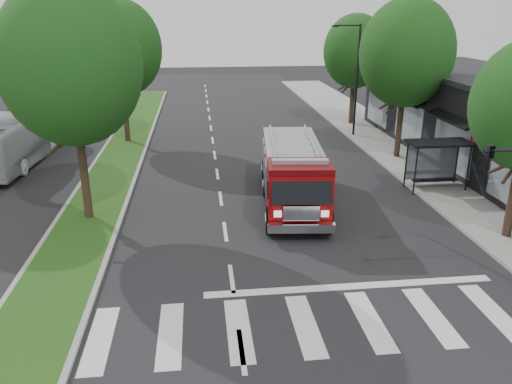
# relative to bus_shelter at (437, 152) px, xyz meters

# --- Properties ---
(ground) EXTENTS (140.00, 140.00, 0.00)m
(ground) POSITION_rel_bus_shelter_xyz_m (-11.20, -8.15, -2.04)
(ground) COLOR black
(ground) RESTS_ON ground
(sidewalk_right) EXTENTS (5.00, 80.00, 0.15)m
(sidewalk_right) POSITION_rel_bus_shelter_xyz_m (1.30, 1.85, -1.96)
(sidewalk_right) COLOR gray
(sidewalk_right) RESTS_ON ground
(median) EXTENTS (3.00, 50.00, 0.15)m
(median) POSITION_rel_bus_shelter_xyz_m (-17.20, 9.85, -1.96)
(median) COLOR gray
(median) RESTS_ON ground
(bus_shelter) EXTENTS (3.20, 1.60, 2.61)m
(bus_shelter) POSITION_rel_bus_shelter_xyz_m (0.00, 0.00, 0.00)
(bus_shelter) COLOR black
(bus_shelter) RESTS_ON ground
(tree_right_mid) EXTENTS (5.60, 5.60, 9.72)m
(tree_right_mid) POSITION_rel_bus_shelter_xyz_m (0.30, 5.85, 4.45)
(tree_right_mid) COLOR black
(tree_right_mid) RESTS_ON ground
(tree_right_far) EXTENTS (5.00, 5.00, 8.73)m
(tree_right_far) POSITION_rel_bus_shelter_xyz_m (0.30, 15.85, 3.80)
(tree_right_far) COLOR black
(tree_right_far) RESTS_ON ground
(tree_median_near) EXTENTS (5.80, 5.80, 10.16)m
(tree_median_near) POSITION_rel_bus_shelter_xyz_m (-17.20, -2.15, 4.77)
(tree_median_near) COLOR black
(tree_median_near) RESTS_ON ground
(tree_median_far) EXTENTS (5.60, 5.60, 9.72)m
(tree_median_far) POSITION_rel_bus_shelter_xyz_m (-17.20, 11.85, 4.45)
(tree_median_far) COLOR black
(tree_median_far) RESTS_ON ground
(streetlight_right_far) EXTENTS (2.11, 0.20, 8.00)m
(streetlight_right_far) POSITION_rel_bus_shelter_xyz_m (-0.85, 11.85, 2.44)
(streetlight_right_far) COLOR black
(streetlight_right_far) RESTS_ON ground
(fire_engine) EXTENTS (3.64, 9.31, 3.15)m
(fire_engine) POSITION_rel_bus_shelter_xyz_m (-7.74, -1.11, -0.53)
(fire_engine) COLOR #530406
(fire_engine) RESTS_ON ground
(city_bus) EXTENTS (3.16, 11.27, 3.11)m
(city_bus) POSITION_rel_bus_shelter_xyz_m (-23.20, 7.87, -0.48)
(city_bus) COLOR #ADADB2
(city_bus) RESTS_ON ground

